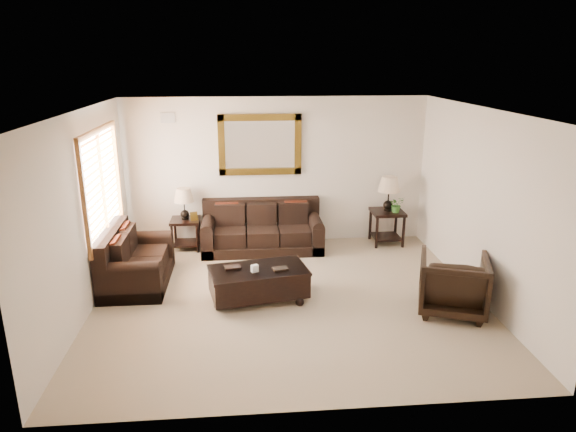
{
  "coord_description": "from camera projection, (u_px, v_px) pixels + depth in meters",
  "views": [
    {
      "loc": [
        -0.6,
        -6.75,
        3.35
      ],
      "look_at": [
        0.05,
        0.6,
        1.07
      ],
      "focal_mm": 32.0,
      "sensor_mm": 36.0,
      "label": 1
    }
  ],
  "objects": [
    {
      "name": "coffee_table",
      "position": [
        258.0,
        280.0,
        7.37
      ],
      "size": [
        1.49,
        0.99,
        0.58
      ],
      "rotation": [
        0.0,
        0.0,
        0.19
      ],
      "color": "black",
      "rests_on": "room"
    },
    {
      "name": "potted_plant",
      "position": [
        396.0,
        206.0,
        9.39
      ],
      "size": [
        0.33,
        0.36,
        0.23
      ],
      "primitive_type": "imported",
      "rotation": [
        0.0,
        0.0,
        0.28
      ],
      "color": "#2B5D1F",
      "rests_on": "end_table_right"
    },
    {
      "name": "loveseat",
      "position": [
        133.0,
        264.0,
        7.88
      ],
      "size": [
        0.92,
        1.56,
        0.88
      ],
      "rotation": [
        0.0,
        0.0,
        1.57
      ],
      "color": "black",
      "rests_on": "room"
    },
    {
      "name": "end_table_left",
      "position": [
        185.0,
        210.0,
        9.2
      ],
      "size": [
        0.52,
        0.52,
        1.14
      ],
      "color": "black",
      "rests_on": "room"
    },
    {
      "name": "end_table_right",
      "position": [
        388.0,
        200.0,
        9.45
      ],
      "size": [
        0.58,
        0.58,
        1.28
      ],
      "color": "black",
      "rests_on": "room"
    },
    {
      "name": "room",
      "position": [
        288.0,
        209.0,
        7.07
      ],
      "size": [
        5.51,
        5.01,
        2.71
      ],
      "color": "gray",
      "rests_on": "ground"
    },
    {
      "name": "sofa",
      "position": [
        262.0,
        232.0,
        9.32
      ],
      "size": [
        2.15,
        0.93,
        0.88
      ],
      "color": "black",
      "rests_on": "room"
    },
    {
      "name": "window",
      "position": [
        103.0,
        184.0,
        7.64
      ],
      "size": [
        0.07,
        1.96,
        1.66
      ],
      "color": "white",
      "rests_on": "room"
    },
    {
      "name": "mirror",
      "position": [
        260.0,
        145.0,
        9.24
      ],
      "size": [
        1.5,
        0.06,
        1.1
      ],
      "color": "#4D2E0F",
      "rests_on": "room"
    },
    {
      "name": "air_vent",
      "position": [
        168.0,
        118.0,
        8.97
      ],
      "size": [
        0.25,
        0.02,
        0.18
      ],
      "primitive_type": "cube",
      "color": "#999999",
      "rests_on": "room"
    },
    {
      "name": "armchair",
      "position": [
        453.0,
        281.0,
        6.96
      ],
      "size": [
        1.1,
        1.06,
        0.9
      ],
      "primitive_type": "imported",
      "rotation": [
        0.0,
        0.0,
        2.8
      ],
      "color": "black",
      "rests_on": "floor"
    }
  ]
}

